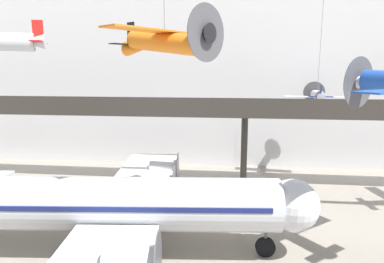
% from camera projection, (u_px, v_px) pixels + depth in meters
% --- Properties ---
extents(hangar_back_wall, '(140.00, 3.00, 24.67)m').
position_uv_depth(hangar_back_wall, '(244.00, 67.00, 42.67)').
color(hangar_back_wall, white).
rests_on(hangar_back_wall, ground).
extents(mezzanine_walkway, '(110.00, 3.20, 9.32)m').
position_uv_depth(mezzanine_walkway, '(246.00, 113.00, 35.34)').
color(mezzanine_walkway, '#38332D').
rests_on(mezzanine_walkway, ground).
extents(airliner_silver_main, '(27.49, 31.35, 10.16)m').
position_uv_depth(airliner_silver_main, '(110.00, 204.00, 22.19)').
color(airliner_silver_main, silver).
rests_on(airliner_silver_main, ground).
extents(suspended_plane_orange_highwing, '(7.38, 8.01, 6.93)m').
position_uv_depth(suspended_plane_orange_highwing, '(165.00, 41.00, 20.67)').
color(suspended_plane_orange_highwing, orange).
extents(suspended_plane_white_twin, '(6.72, 5.48, 10.93)m').
position_uv_depth(suspended_plane_white_twin, '(317.00, 95.00, 36.30)').
color(suspended_plane_white_twin, silver).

